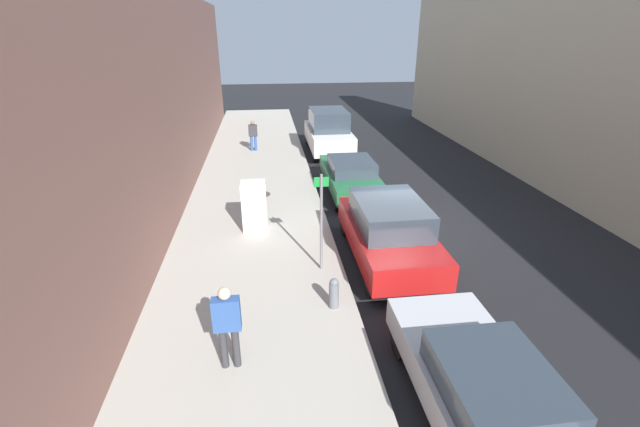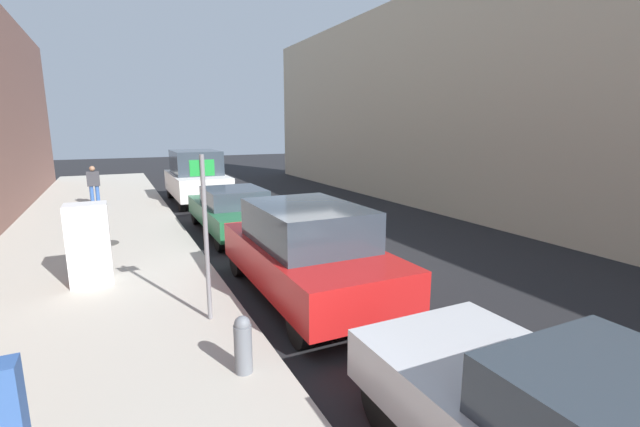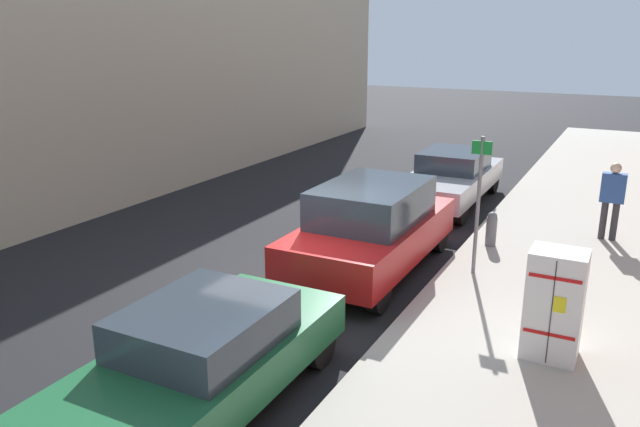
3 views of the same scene
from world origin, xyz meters
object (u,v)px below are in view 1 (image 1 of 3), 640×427
(street_sign_post, at_px, (321,218))
(parked_sedan_silver, at_px, (485,393))
(pedestrian_standing_near, at_px, (227,322))
(discarded_refrigerator, at_px, (254,206))
(parked_suv_red, at_px, (389,230))
(parked_van_white, at_px, (329,132))
(pedestrian_walking_far, at_px, (253,134))
(fire_hydrant, at_px, (334,293))
(parked_sedan_green, at_px, (351,175))

(street_sign_post, height_order, parked_sedan_silver, street_sign_post)
(street_sign_post, bearing_deg, pedestrian_standing_near, -122.80)
(discarded_refrigerator, height_order, parked_suv_red, parked_suv_red)
(discarded_refrigerator, distance_m, parked_van_white, 9.79)
(parked_sedan_silver, height_order, parked_suv_red, parked_suv_red)
(discarded_refrigerator, distance_m, pedestrian_walking_far, 9.47)
(discarded_refrigerator, height_order, fire_hydrant, discarded_refrigerator)
(parked_sedan_green, height_order, parked_van_white, parked_van_white)
(discarded_refrigerator, relative_size, fire_hydrant, 2.12)
(parked_sedan_silver, xyz_separation_m, parked_van_white, (-0.00, 16.72, 0.34))
(pedestrian_walking_far, height_order, parked_suv_red, parked_suv_red)
(pedestrian_walking_far, relative_size, parked_van_white, 0.32)
(fire_hydrant, distance_m, parked_suv_red, 2.86)
(parked_sedan_green, xyz_separation_m, parked_van_white, (-0.00, 5.89, 0.38))
(discarded_refrigerator, bearing_deg, parked_sedan_silver, -64.66)
(street_sign_post, distance_m, parked_suv_red, 2.07)
(parked_suv_red, bearing_deg, discarded_refrigerator, 149.46)
(fire_hydrant, xyz_separation_m, parked_van_white, (1.83, 13.40, 0.57))
(discarded_refrigerator, height_order, parked_sedan_green, discarded_refrigerator)
(pedestrian_standing_near, bearing_deg, parked_suv_red, -36.87)
(parked_sedan_green, relative_size, parked_van_white, 0.98)
(fire_hydrant, xyz_separation_m, pedestrian_walking_far, (-1.97, 13.77, 0.48))
(discarded_refrigerator, bearing_deg, street_sign_post, -56.58)
(discarded_refrigerator, height_order, parked_sedan_silver, discarded_refrigerator)
(pedestrian_standing_near, xyz_separation_m, parked_van_white, (3.99, 14.96, -0.03))
(parked_suv_red, bearing_deg, pedestrian_walking_far, 108.15)
(pedestrian_walking_far, distance_m, parked_van_white, 3.82)
(parked_sedan_silver, bearing_deg, discarded_refrigerator, 115.34)
(street_sign_post, bearing_deg, fire_hydrant, -87.90)
(street_sign_post, relative_size, parked_sedan_silver, 0.55)
(fire_hydrant, bearing_deg, street_sign_post, 92.10)
(street_sign_post, bearing_deg, parked_sedan_green, 72.01)
(pedestrian_walking_far, xyz_separation_m, parked_sedan_green, (3.80, -6.26, -0.29))
(fire_hydrant, xyz_separation_m, parked_sedan_green, (1.83, 7.51, 0.20))
(discarded_refrigerator, relative_size, pedestrian_standing_near, 0.92)
(parked_suv_red, bearing_deg, parked_sedan_silver, -90.00)
(street_sign_post, xyz_separation_m, pedestrian_walking_far, (-1.91, 12.07, -0.58))
(pedestrian_walking_far, distance_m, parked_suv_red, 12.20)
(parked_suv_red, distance_m, parked_van_white, 11.23)
(street_sign_post, relative_size, fire_hydrant, 3.51)
(fire_hydrant, distance_m, parked_van_white, 13.54)
(fire_hydrant, relative_size, parked_suv_red, 0.16)
(parked_suv_red, relative_size, parked_sedan_green, 0.98)
(parked_sedan_silver, distance_m, parked_van_white, 16.73)
(pedestrian_walking_far, distance_m, parked_sedan_green, 7.33)
(discarded_refrigerator, distance_m, street_sign_post, 3.19)
(parked_van_white, bearing_deg, pedestrian_walking_far, 174.52)
(parked_suv_red, bearing_deg, pedestrian_standing_near, -136.89)
(parked_sedan_silver, bearing_deg, parked_van_white, 90.00)
(pedestrian_walking_far, bearing_deg, discarded_refrigerator, 165.75)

